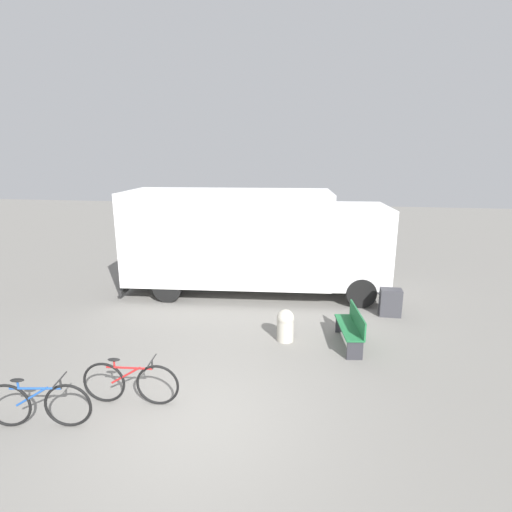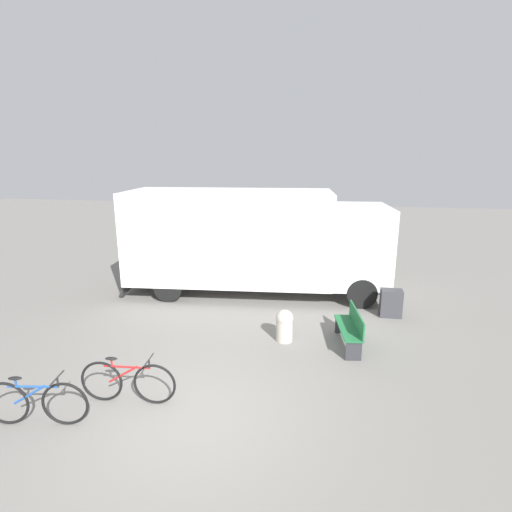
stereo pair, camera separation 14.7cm
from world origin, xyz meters
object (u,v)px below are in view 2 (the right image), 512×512
bicycle_middle (128,382)px  delivery_truck (253,238)px  bicycle_near (35,402)px  park_bench (351,327)px  utility_box (391,303)px  bollard_near_bench (284,325)px

bicycle_middle → delivery_truck: bearing=75.6°
bicycle_near → park_bench: bearing=26.6°
park_bench → utility_box: park_bench is taller
park_bench → utility_box: (1.16, 1.96, -0.08)m
bicycle_middle → utility_box: 7.05m
bicycle_near → bollard_near_bench: bicycle_near is taller
park_bench → bicycle_middle: bicycle_middle is taller
park_bench → utility_box: size_ratio=2.01×
bicycle_middle → utility_box: (5.12, 4.85, -0.03)m
bicycle_middle → bollard_near_bench: 3.78m
delivery_truck → park_bench: (2.87, -3.29, -1.30)m
delivery_truck → bollard_near_bench: delivery_truck is taller
park_bench → bollard_near_bench: bearing=82.3°
park_bench → utility_box: bearing=-38.6°
park_bench → bicycle_middle: 4.91m
delivery_truck → park_bench: size_ratio=5.39×
bicycle_near → bollard_near_bench: (3.62, 3.71, 0.01)m
bicycle_middle → bollard_near_bench: size_ratio=2.24×
utility_box → delivery_truck: bearing=161.7°
bollard_near_bench → utility_box: bearing=36.4°
park_bench → bicycle_near: (-5.13, -3.72, -0.05)m
park_bench → bicycle_middle: bearing=118.0°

